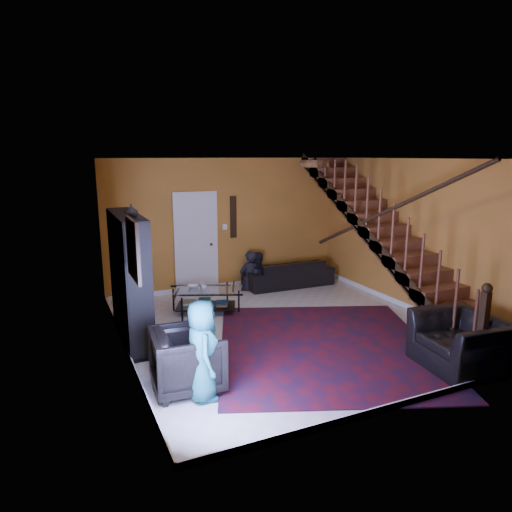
{
  "coord_description": "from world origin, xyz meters",
  "views": [
    {
      "loc": [
        -3.42,
        -6.38,
        2.85
      ],
      "look_at": [
        -0.36,
        0.4,
        1.21
      ],
      "focal_mm": 32.0,
      "sensor_mm": 36.0,
      "label": 1
    }
  ],
  "objects_px": {
    "bookshelf": "(130,280)",
    "coffee_table": "(206,299)",
    "sofa": "(288,273)",
    "armchair_left": "(188,360)",
    "armchair_right": "(461,342)"
  },
  "relations": [
    {
      "from": "bookshelf",
      "to": "armchair_right",
      "type": "xyz_separation_m",
      "value": [
        3.9,
        -2.85,
        -0.6
      ]
    },
    {
      "from": "bookshelf",
      "to": "coffee_table",
      "type": "height_order",
      "value": "bookshelf"
    },
    {
      "from": "coffee_table",
      "to": "armchair_left",
      "type": "bearing_deg",
      "value": -112.57
    },
    {
      "from": "bookshelf",
      "to": "armchair_left",
      "type": "distance_m",
      "value": 2.0
    },
    {
      "from": "bookshelf",
      "to": "coffee_table",
      "type": "distance_m",
      "value": 1.79
    },
    {
      "from": "bookshelf",
      "to": "coffee_table",
      "type": "relative_size",
      "value": 1.54
    },
    {
      "from": "coffee_table",
      "to": "armchair_right",
      "type": "bearing_deg",
      "value": -55.83
    },
    {
      "from": "sofa",
      "to": "coffee_table",
      "type": "bearing_deg",
      "value": 23.83
    },
    {
      "from": "sofa",
      "to": "coffee_table",
      "type": "height_order",
      "value": "sofa"
    },
    {
      "from": "bookshelf",
      "to": "armchair_right",
      "type": "distance_m",
      "value": 4.87
    },
    {
      "from": "sofa",
      "to": "armchair_left",
      "type": "xyz_separation_m",
      "value": [
        -3.33,
        -3.59,
        0.1
      ]
    },
    {
      "from": "sofa",
      "to": "armchair_left",
      "type": "distance_m",
      "value": 4.9
    },
    {
      "from": "sofa",
      "to": "coffee_table",
      "type": "relative_size",
      "value": 1.51
    },
    {
      "from": "armchair_right",
      "to": "coffee_table",
      "type": "bearing_deg",
      "value": -138.83
    },
    {
      "from": "sofa",
      "to": "coffee_table",
      "type": "xyz_separation_m",
      "value": [
        -2.23,
        -0.94,
        -0.04
      ]
    }
  ]
}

